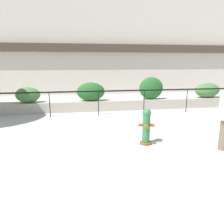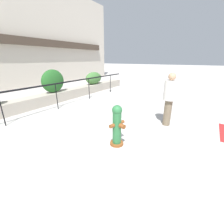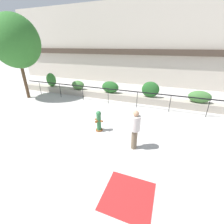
{
  "view_description": "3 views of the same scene",
  "coord_description": "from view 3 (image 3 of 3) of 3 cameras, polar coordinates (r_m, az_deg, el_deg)",
  "views": [
    {
      "loc": [
        -0.98,
        -4.78,
        2.4
      ],
      "look_at": [
        0.25,
        2.63,
        0.67
      ],
      "focal_mm": 35.0,
      "sensor_mm": 36.0,
      "label": 1
    },
    {
      "loc": [
        -1.93,
        -0.62,
        2.13
      ],
      "look_at": [
        1.81,
        1.8,
        0.54
      ],
      "focal_mm": 24.0,
      "sensor_mm": 36.0,
      "label": 2
    },
    {
      "loc": [
        3.99,
        -4.82,
        4.01
      ],
      "look_at": [
        1.5,
        1.75,
        0.86
      ],
      "focal_mm": 24.0,
      "sensor_mm": 36.0,
      "label": 3
    }
  ],
  "objects": [
    {
      "name": "ground_plane",
      "position": [
        7.43,
        -16.02,
        -9.54
      ],
      "size": [
        120.0,
        120.0,
        0.0
      ],
      "primitive_type": "plane",
      "color": "#BCB7B2"
    },
    {
      "name": "building_facade",
      "position": [
        17.27,
        8.14,
        23.89
      ],
      "size": [
        30.0,
        1.36,
        8.0
      ],
      "color": "beige",
      "rests_on": "ground"
    },
    {
      "name": "planter_wall_low",
      "position": [
        12.13,
        0.52,
        6.13
      ],
      "size": [
        18.0,
        0.7,
        0.5
      ],
      "primitive_type": "cube",
      "color": "#ADA393",
      "rests_on": "ground"
    },
    {
      "name": "fence_railing_segment",
      "position": [
        10.92,
        -1.49,
        8.28
      ],
      "size": [
        15.0,
        0.05,
        1.15
      ],
      "color": "black",
      "rests_on": "ground"
    },
    {
      "name": "hedge_bush_0",
      "position": [
        15.06,
        -22.17,
        11.31
      ],
      "size": [
        0.97,
        0.64,
        1.2
      ],
      "primitive_type": "ellipsoid",
      "color": "#387F33",
      "rests_on": "planter_wall_low"
    },
    {
      "name": "hedge_bush_1",
      "position": [
        13.39,
        -12.84,
        10.03
      ],
      "size": [
        1.15,
        0.7,
        0.74
      ],
      "primitive_type": "ellipsoid",
      "color": "#427538",
      "rests_on": "planter_wall_low"
    },
    {
      "name": "hedge_bush_2",
      "position": [
        12.02,
        -0.66,
        9.47
      ],
      "size": [
        1.38,
        0.7,
        0.91
      ],
      "primitive_type": "ellipsoid",
      "color": "#235B23",
      "rests_on": "planter_wall_low"
    },
    {
      "name": "hedge_bush_3",
      "position": [
        11.27,
        14.41,
        8.31
      ],
      "size": [
        1.25,
        0.59,
        1.14
      ],
      "primitive_type": "ellipsoid",
      "color": "#235B23",
      "rests_on": "planter_wall_low"
    },
    {
      "name": "hedge_bush_4",
      "position": [
        11.44,
        30.39,
        5.03
      ],
      "size": [
        1.39,
        0.7,
        0.8
      ],
      "primitive_type": "ellipsoid",
      "color": "#427538",
      "rests_on": "planter_wall_low"
    },
    {
      "name": "fire_hydrant",
      "position": [
        7.5,
        -5.07,
        -3.38
      ],
      "size": [
        0.48,
        0.47,
        1.08
      ],
      "color": "brown",
      "rests_on": "ground"
    },
    {
      "name": "street_tree",
      "position": [
        13.78,
        -32.81,
        21.51
      ],
      "size": [
        3.53,
        3.18,
        6.07
      ],
      "color": "brown",
      "rests_on": "ground"
    },
    {
      "name": "pedestrian",
      "position": [
        6.08,
        8.77,
        -5.94
      ],
      "size": [
        0.53,
        0.53,
        1.73
      ],
      "color": "brown",
      "rests_on": "ground"
    },
    {
      "name": "tactile_warning_pad",
      "position": [
        5.0,
        6.14,
        -29.15
      ],
      "size": [
        1.43,
        1.43,
        0.01
      ],
      "primitive_type": "cube",
      "color": "#B22323",
      "rests_on": "ground"
    }
  ]
}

